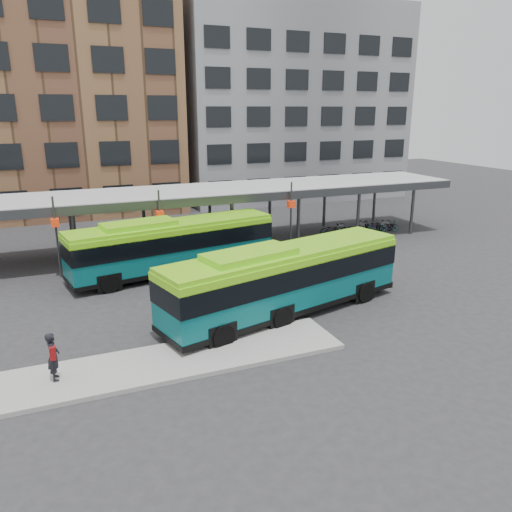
{
  "coord_description": "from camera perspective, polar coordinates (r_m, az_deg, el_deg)",
  "views": [
    {
      "loc": [
        -9.01,
        -20.36,
        9.54
      ],
      "look_at": [
        0.97,
        3.79,
        1.8
      ],
      "focal_mm": 35.0,
      "sensor_mm": 36.0,
      "label": 1
    }
  ],
  "objects": [
    {
      "name": "pedestrian",
      "position": [
        19.44,
        -22.16,
        -10.56
      ],
      "size": [
        0.43,
        0.68,
        1.81
      ],
      "rotation": [
        0.0,
        0.0,
        1.57
      ],
      "color": "black",
      "rests_on": "boarding_island"
    },
    {
      "name": "bike_rack",
      "position": [
        40.52,
        11.96,
        3.2
      ],
      "size": [
        6.68,
        1.61,
        0.97
      ],
      "color": "slate",
      "rests_on": "ground"
    },
    {
      "name": "bus_front",
      "position": [
        23.72,
        3.31,
        -2.52
      ],
      "size": [
        12.99,
        5.74,
        3.5
      ],
      "rotation": [
        0.0,
        0.0,
        0.25
      ],
      "color": "#08565A",
      "rests_on": "ground"
    },
    {
      "name": "boarding_island",
      "position": [
        20.08,
        -9.92,
        -11.85
      ],
      "size": [
        14.0,
        3.0,
        0.18
      ],
      "primitive_type": "cube",
      "color": "gray",
      "rests_on": "ground"
    },
    {
      "name": "canopy",
      "position": [
        34.88,
        -7.33,
        7.07
      ],
      "size": [
        40.0,
        6.53,
        4.8
      ],
      "color": "#999B9E",
      "rests_on": "ground"
    },
    {
      "name": "bus_rear",
      "position": [
        30.05,
        -9.49,
        1.29
      ],
      "size": [
        12.63,
        4.73,
        3.41
      ],
      "rotation": [
        0.0,
        0.0,
        0.17
      ],
      "color": "#08565A",
      "rests_on": "ground"
    },
    {
      "name": "building_brick",
      "position": [
        52.39,
        -24.63,
        16.68
      ],
      "size": [
        26.0,
        14.0,
        22.0
      ],
      "primitive_type": "cube",
      "color": "brown",
      "rests_on": "ground"
    },
    {
      "name": "building_grey",
      "position": [
        58.03,
        3.22,
        16.93
      ],
      "size": [
        24.0,
        14.0,
        20.0
      ],
      "primitive_type": "cube",
      "color": "slate",
      "rests_on": "ground"
    },
    {
      "name": "ground",
      "position": [
        24.23,
        1.32,
        -6.7
      ],
      "size": [
        120.0,
        120.0,
        0.0
      ],
      "primitive_type": "plane",
      "color": "#28282B",
      "rests_on": "ground"
    }
  ]
}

